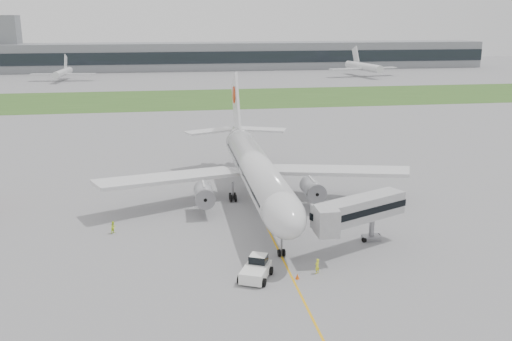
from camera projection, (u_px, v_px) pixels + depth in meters
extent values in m
plane|color=gray|center=(261.00, 214.00, 82.22)|extent=(600.00, 600.00, 0.00)
cube|color=#355B22|center=(203.00, 99.00, 196.55)|extent=(600.00, 50.00, 0.02)
cube|color=gray|center=(188.00, 56.00, 299.52)|extent=(320.00, 22.00, 14.00)
cube|color=black|center=(189.00, 58.00, 289.04)|extent=(320.00, 0.60, 6.00)
cylinder|color=silver|center=(256.00, 170.00, 84.56)|extent=(5.00, 38.00, 5.00)
ellipsoid|color=silver|center=(283.00, 213.00, 65.98)|extent=(5.00, 11.00, 5.00)
cube|color=black|center=(285.00, 209.00, 64.79)|extent=(3.20, 1.54, 1.14)
cone|color=silver|center=(237.00, 135.00, 105.31)|extent=(5.00, 10.53, 6.16)
cube|color=silver|center=(168.00, 178.00, 84.80)|extent=(22.13, 13.52, 1.70)
cube|color=silver|center=(337.00, 171.00, 88.76)|extent=(22.13, 13.52, 1.70)
cylinder|color=#A2A3A7|center=(204.00, 194.00, 81.64)|extent=(2.70, 5.20, 2.70)
cylinder|color=#A2A3A7|center=(312.00, 189.00, 84.08)|extent=(2.70, 5.20, 2.70)
cube|color=silver|center=(236.00, 106.00, 105.40)|extent=(0.45, 10.90, 12.76)
cylinder|color=red|center=(235.00, 95.00, 105.83)|extent=(0.60, 3.20, 3.20)
cube|color=silver|center=(209.00, 131.00, 106.83)|extent=(9.54, 6.34, 0.35)
cube|color=silver|center=(262.00, 129.00, 108.35)|extent=(9.54, 6.34, 0.35)
cylinder|color=gray|center=(282.00, 244.00, 67.52)|extent=(0.24, 0.24, 3.10)
cylinder|color=black|center=(233.00, 197.00, 88.26)|extent=(1.40, 1.10, 1.10)
cylinder|color=black|center=(273.00, 195.00, 89.23)|extent=(1.40, 1.10, 1.10)
cube|color=white|center=(255.00, 272.00, 61.94)|extent=(4.17, 5.15, 1.20)
cube|color=white|center=(258.00, 259.00, 62.79)|extent=(2.31, 2.21, 1.00)
cube|color=black|center=(258.00, 259.00, 62.78)|extent=(2.38, 2.28, 0.85)
cylinder|color=black|center=(247.00, 268.00, 63.78)|extent=(0.70, 0.97, 0.90)
cylinder|color=black|center=(271.00, 271.00, 63.08)|extent=(0.70, 0.97, 0.90)
cylinder|color=black|center=(240.00, 279.00, 60.98)|extent=(0.70, 0.97, 0.90)
cylinder|color=black|center=(264.00, 282.00, 60.28)|extent=(0.70, 0.97, 0.90)
cube|color=#B5B5B8|center=(359.00, 209.00, 69.57)|extent=(13.13, 8.18, 2.83)
cube|color=black|center=(359.00, 209.00, 69.57)|extent=(13.34, 8.35, 0.85)
cube|color=#B5B5B8|center=(326.00, 221.00, 65.49)|extent=(2.45, 3.20, 3.20)
cylinder|color=gray|center=(372.00, 227.00, 72.30)|extent=(0.66, 0.66, 3.58)
cube|color=gray|center=(371.00, 238.00, 72.69)|extent=(2.61, 2.16, 0.66)
cylinder|color=black|center=(364.00, 240.00, 72.02)|extent=(0.54, 0.72, 0.66)
cylinder|color=black|center=(378.00, 236.00, 73.35)|extent=(0.54, 0.72, 0.66)
cone|color=#F3580C|center=(263.00, 283.00, 60.55)|extent=(0.42, 0.42, 0.58)
cone|color=#F3580C|center=(297.00, 276.00, 62.01)|extent=(0.45, 0.45, 0.61)
imported|color=#F9FC2A|center=(317.00, 266.00, 63.26)|extent=(0.75, 0.71, 1.73)
imported|color=#DBFE2A|center=(114.00, 227.00, 74.95)|extent=(0.98, 1.01, 1.65)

